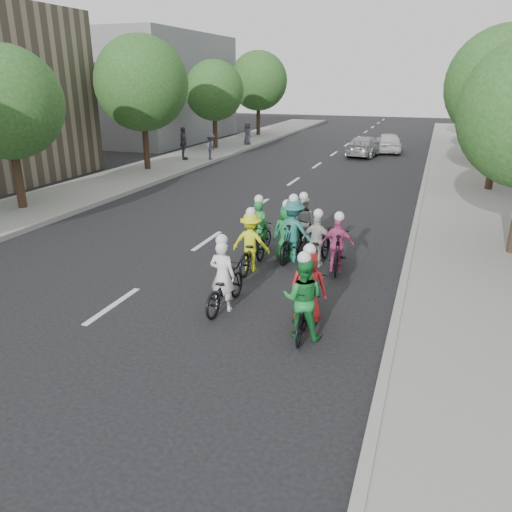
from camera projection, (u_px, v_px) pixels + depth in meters
The scene contains 28 objects.
ground at pixel (113, 306), 11.18m from camera, with size 120.00×120.00×0.00m, color black.
sidewalk_left at pixel (93, 189), 22.55m from camera, with size 4.00×80.00×0.15m, color gray.
curb_left at pixel (130, 191), 21.93m from camera, with size 0.18×80.00×0.18m, color #999993.
sidewalk_right at pixel (475, 221), 17.47m from camera, with size 4.00×80.00×0.15m, color gray.
curb_right at pixel (417, 216), 18.09m from camera, with size 0.18×80.00×0.18m, color #999993.
bldg_sw at pixel (145, 88), 39.71m from camera, with size 10.00×14.00×8.00m, color slate.
tree_l_2 at pixel (6, 103), 17.76m from camera, with size 4.00×4.00×5.97m.
tree_l_3 at pixel (142, 84), 25.54m from camera, with size 4.80×4.80×6.93m.
tree_l_4 at pixel (214, 91), 33.70m from camera, with size 4.00×4.00×5.97m.
tree_l_5 at pixel (258, 81), 41.48m from camera, with size 4.80×4.80×6.93m.
tree_r_1 at pixel (505, 85), 20.68m from camera, with size 4.80×4.80×6.93m.
tree_r_2 at pixel (487, 93), 28.84m from camera, with size 4.00×4.00×5.97m.
tree_r_3 at pixel (479, 82), 36.62m from camera, with size 4.80×4.80×6.93m.
cyclist_0 at pixel (224, 284), 10.91m from camera, with size 0.70×1.86×1.73m.
cyclist_1 at pixel (303, 305), 9.68m from camera, with size 0.85×1.74×1.78m.
cyclist_2 at pixel (252, 247), 13.11m from camera, with size 1.02×1.98×1.71m.
cyclist_3 at pixel (338, 249), 13.03m from camera, with size 0.90×1.82×1.62m.
cyclist_4 at pixel (309, 294), 10.35m from camera, with size 0.79×1.69×1.71m.
cyclist_5 at pixel (259, 233), 14.36m from camera, with size 0.62×1.53×1.74m.
cyclist_6 at pixel (303, 226), 15.05m from camera, with size 0.74×1.71×1.66m.
cyclist_7 at pixel (293, 235), 13.72m from camera, with size 1.22×1.89×1.90m.
cyclist_8 at pixel (318, 245), 13.41m from camera, with size 0.88×1.95×1.60m.
cyclist_9 at pixel (287, 237), 13.88m from camera, with size 0.82×1.68×1.72m.
follow_car_lead at pixel (365, 146), 32.14m from camera, with size 1.75×4.30×1.25m, color #A7A7AC.
follow_car_trail at pixel (388, 142), 33.66m from camera, with size 1.58×3.93×1.34m, color silver.
spectator_0 at pixel (211, 146), 29.79m from camera, with size 0.99×0.57×1.54m, color #4E4E5B.
spectator_1 at pixel (184, 143), 29.66m from camera, with size 1.12×0.47×1.91m, color #44454F.
spectator_2 at pixel (247, 133), 36.45m from camera, with size 0.77×0.50×1.58m, color #4B4C58.
Camera 1 is at (6.45, -8.46, 4.84)m, focal length 35.00 mm.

